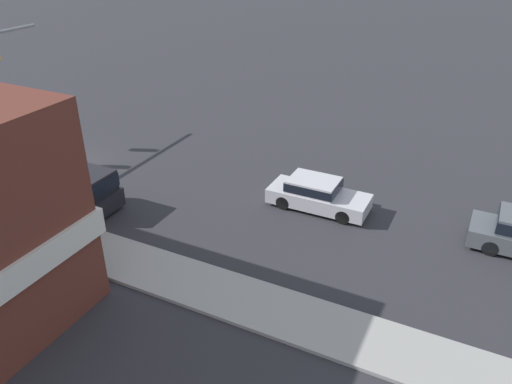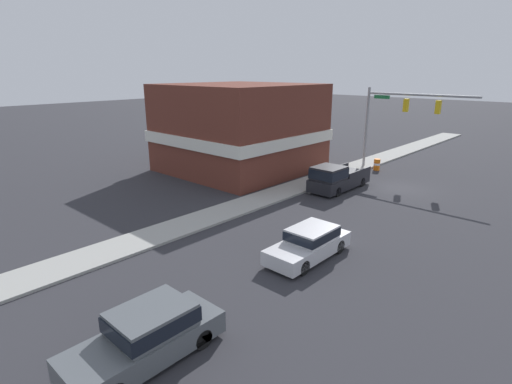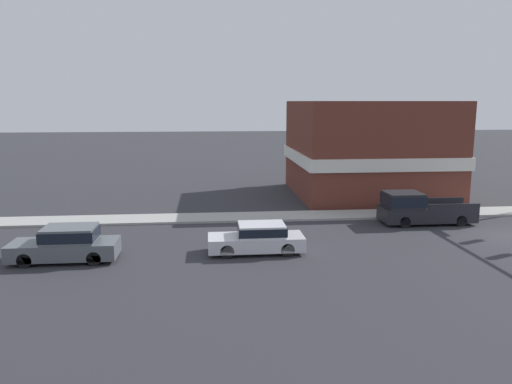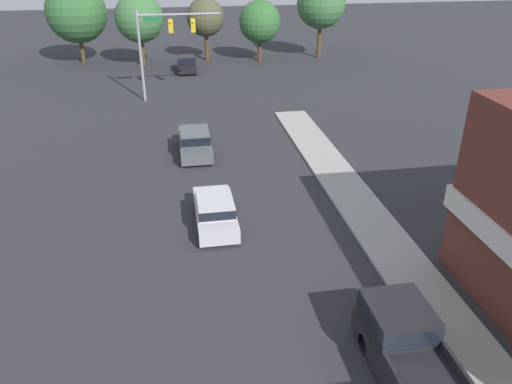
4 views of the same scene
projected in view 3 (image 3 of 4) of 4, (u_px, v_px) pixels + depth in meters
name	position (u px, v px, depth m)	size (l,w,h in m)	color
ground_plane	(506.00, 236.00, 27.51)	(200.00, 200.00, 0.00)	#2D2D33
sidewalk_curb	(456.00, 212.00, 33.08)	(2.40, 60.00, 0.14)	#9E9E99
car_lead	(258.00, 238.00, 24.40)	(1.81, 4.67, 1.45)	black
car_second_ahead	(67.00, 243.00, 23.14)	(1.92, 4.87, 1.63)	black
pickup_truck_parked	(418.00, 208.00, 30.20)	(2.04, 5.58, 1.95)	black
corner_brick_building	(368.00, 149.00, 39.25)	(11.53, 11.55, 7.35)	brown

